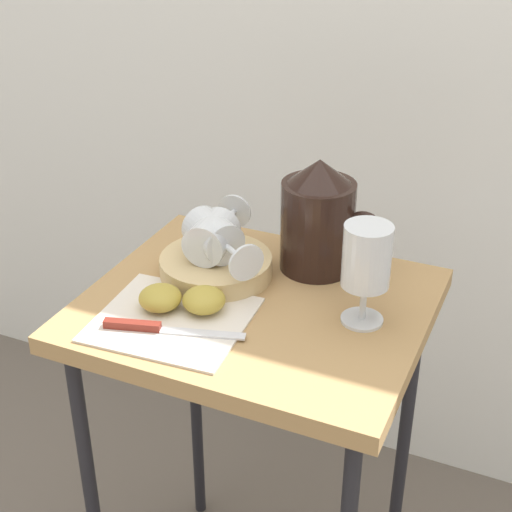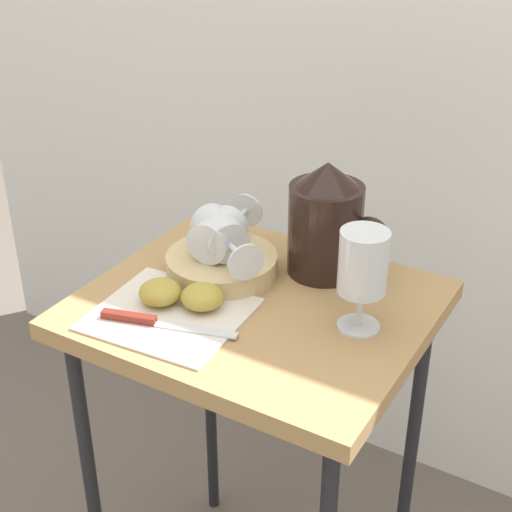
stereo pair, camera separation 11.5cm
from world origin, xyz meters
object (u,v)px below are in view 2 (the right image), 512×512
object	(u,v)px
pitcher	(326,228)
knife	(148,321)
table	(256,344)
basket_tray	(222,264)
wine_glass_tipped_near	(219,234)
wine_glass_tipped_far	(221,235)
apple_half_left	(160,292)
apple_half_right	(202,297)
wine_glass_upright	(363,268)

from	to	relation	value
pitcher	knife	bearing A→B (deg)	-118.32
table	basket_tray	xyz separation A→B (m)	(-0.09, 0.04, 0.10)
table	wine_glass_tipped_near	distance (m)	0.19
wine_glass_tipped_far	apple_half_left	xyz separation A→B (m)	(-0.03, -0.13, -0.05)
basket_tray	apple_half_right	size ratio (longest dim) A/B	2.80
knife	pitcher	bearing A→B (deg)	61.68
knife	apple_half_right	bearing A→B (deg)	61.16
pitcher	wine_glass_tipped_near	bearing A→B (deg)	-148.88
wine_glass_tipped_near	wine_glass_tipped_far	distance (m)	0.00
wine_glass_upright	wine_glass_tipped_far	world-z (taller)	wine_glass_upright
wine_glass_tipped_near	knife	world-z (taller)	wine_glass_tipped_near
table	apple_half_left	size ratio (longest dim) A/B	11.09
pitcher	knife	size ratio (longest dim) A/B	0.94
pitcher	wine_glass_upright	size ratio (longest dim) A/B	1.22
basket_tray	table	bearing A→B (deg)	-26.07
wine_glass_upright	knife	xyz separation A→B (m)	(-0.27, -0.15, -0.09)
table	apple_half_right	xyz separation A→B (m)	(-0.06, -0.06, 0.10)
pitcher	basket_tray	bearing A→B (deg)	-145.92
apple_half_left	apple_half_right	world-z (taller)	same
apple_half_right	knife	xyz separation A→B (m)	(-0.04, -0.08, -0.01)
pitcher	apple_half_right	world-z (taller)	pitcher
basket_tray	pitcher	world-z (taller)	pitcher
pitcher	apple_half_left	size ratio (longest dim) A/B	2.94
basket_tray	wine_glass_upright	xyz separation A→B (m)	(0.26, -0.03, 0.08)
apple_half_left	apple_half_right	distance (m)	0.07
wine_glass_upright	knife	size ratio (longest dim) A/B	0.77
basket_tray	wine_glass_tipped_far	bearing A→B (deg)	129.90
wine_glass_tipped_near	knife	bearing A→B (deg)	-90.95
wine_glass_tipped_far	apple_half_right	distance (m)	0.13
wine_glass_upright	apple_half_right	size ratio (longest dim) A/B	2.41
apple_half_left	table	bearing A→B (deg)	34.21
table	apple_half_left	distance (m)	0.18
basket_tray	wine_glass_tipped_near	size ratio (longest dim) A/B	1.21
table	knife	xyz separation A→B (m)	(-0.10, -0.14, 0.09)
wine_glass_upright	apple_half_left	size ratio (longest dim) A/B	2.41
table	knife	distance (m)	0.20
wine_glass_upright	apple_half_left	world-z (taller)	wine_glass_upright
wine_glass_tipped_far	knife	distance (m)	0.20
apple_half_right	knife	distance (m)	0.09
basket_tray	knife	xyz separation A→B (m)	(-0.01, -0.19, -0.01)
table	apple_half_left	bearing A→B (deg)	-145.79
basket_tray	knife	size ratio (longest dim) A/B	0.89
wine_glass_upright	pitcher	bearing A→B (deg)	133.02
apple_half_left	knife	bearing A→B (deg)	-70.51
table	basket_tray	distance (m)	0.14
table	apple_half_right	distance (m)	0.13
basket_tray	apple_half_right	distance (m)	0.11
table	basket_tray	size ratio (longest dim) A/B	3.96
pitcher	apple_half_right	bearing A→B (deg)	-118.11
knife	wine_glass_tipped_near	bearing A→B (deg)	89.05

